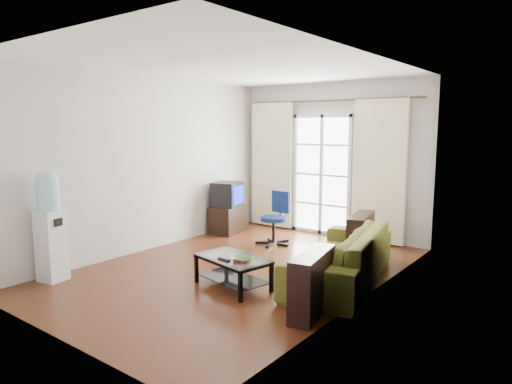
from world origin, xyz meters
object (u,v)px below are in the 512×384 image
(coffee_table, at_px, (233,268))
(task_chair, at_px, (275,229))
(crt_tv, at_px, (226,194))
(tv_stand, at_px, (228,219))
(water_cooler, at_px, (50,223))
(sofa, at_px, (341,255))

(coffee_table, height_order, task_chair, task_chair)
(crt_tv, height_order, task_chair, crt_tv)
(tv_stand, distance_m, water_cooler, 3.39)
(task_chair, distance_m, water_cooler, 3.43)
(crt_tv, xyz_separation_m, task_chair, (1.16, -0.13, -0.46))
(coffee_table, distance_m, tv_stand, 2.92)
(water_cooler, bearing_deg, crt_tv, 79.35)
(crt_tv, bearing_deg, sofa, -33.62)
(sofa, relative_size, task_chair, 2.73)
(sofa, xyz_separation_m, task_chair, (-1.70, 0.98, -0.07))
(coffee_table, height_order, tv_stand, tv_stand)
(coffee_table, relative_size, crt_tv, 1.79)
(crt_tv, relative_size, task_chair, 0.65)
(coffee_table, bearing_deg, water_cooler, -149.29)
(sofa, height_order, task_chair, task_chair)
(tv_stand, relative_size, water_cooler, 0.48)
(sofa, distance_m, water_cooler, 3.67)
(tv_stand, height_order, water_cooler, water_cooler)
(coffee_table, height_order, crt_tv, crt_tv)
(sofa, relative_size, water_cooler, 1.69)
(tv_stand, bearing_deg, crt_tv, -95.95)
(water_cooler, bearing_deg, sofa, 27.31)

